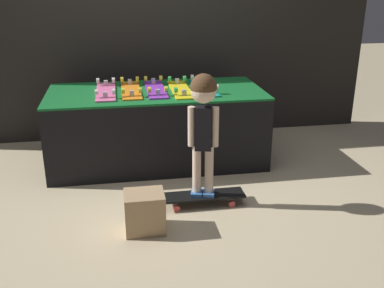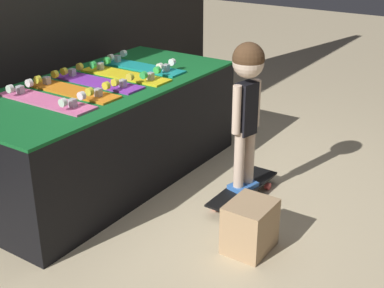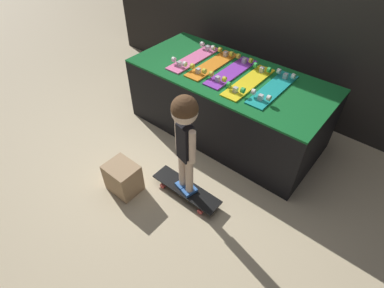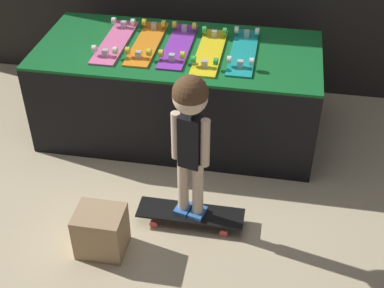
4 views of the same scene
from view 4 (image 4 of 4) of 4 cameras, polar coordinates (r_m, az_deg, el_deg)
name	(u,v)px [view 4 (image 4 of 4)]	position (r m, az deg, el deg)	size (l,w,h in m)	color
ground_plane	(162,181)	(3.87, -3.22, -3.98)	(16.00, 16.00, 0.00)	beige
display_rack	(179,91)	(4.17, -1.43, 5.67)	(2.09, 0.97, 0.73)	black
skateboard_pink_on_rack	(115,41)	(4.10, -8.20, 10.86)	(0.18, 0.73, 0.09)	pink
skateboard_orange_on_rack	(147,42)	(4.05, -4.84, 10.76)	(0.18, 0.73, 0.09)	orange
skateboard_purple_on_rack	(179,45)	(4.00, -1.45, 10.53)	(0.18, 0.73, 0.09)	purple
skateboard_yellow_on_rack	(210,51)	(3.92, 1.90, 9.92)	(0.18, 0.73, 0.09)	yellow
skateboard_teal_on_rack	(243,51)	(3.94, 5.51, 9.87)	(0.18, 0.73, 0.09)	teal
skateboard_on_floor	(191,214)	(3.52, -0.16, -7.48)	(0.70, 0.19, 0.09)	black
child	(190,123)	(3.05, -0.18, 2.24)	(0.24, 0.20, 1.01)	#3870C6
storage_box	(101,231)	(3.35, -9.68, -9.15)	(0.29, 0.24, 0.30)	tan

